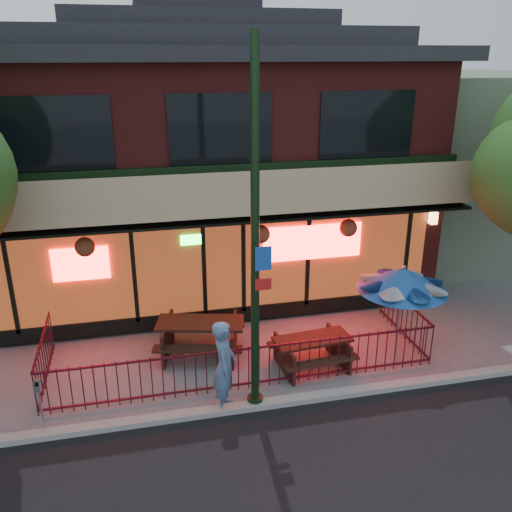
# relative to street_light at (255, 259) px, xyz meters

# --- Properties ---
(ground) EXTENTS (80.00, 80.00, 0.00)m
(ground) POSITION_rel_street_light_xyz_m (-0.00, 0.40, -3.15)
(ground) COLOR gray
(ground) RESTS_ON ground
(curb) EXTENTS (80.00, 0.25, 0.12)m
(curb) POSITION_rel_street_light_xyz_m (-0.00, -0.10, -3.09)
(curb) COLOR #999993
(curb) RESTS_ON ground
(restaurant_building) EXTENTS (12.96, 9.49, 8.05)m
(restaurant_building) POSITION_rel_street_light_xyz_m (-0.00, 7.51, 0.98)
(restaurant_building) COLOR maroon
(restaurant_building) RESTS_ON ground
(neighbor_building) EXTENTS (6.00, 7.00, 6.00)m
(neighbor_building) POSITION_rel_street_light_xyz_m (9.00, 8.10, -0.15)
(neighbor_building) COLOR slate
(neighbor_building) RESTS_ON ground
(patio_fence) EXTENTS (8.44, 2.62, 1.00)m
(patio_fence) POSITION_rel_street_light_xyz_m (-0.00, 0.91, -2.52)
(patio_fence) COLOR #490F1D
(patio_fence) RESTS_ON ground
(street_light) EXTENTS (0.43, 0.32, 7.00)m
(street_light) POSITION_rel_street_light_xyz_m (0.00, 0.00, 0.00)
(street_light) COLOR black
(street_light) RESTS_ON ground
(picnic_table_left) EXTENTS (2.29, 1.95, 0.85)m
(picnic_table_left) POSITION_rel_street_light_xyz_m (-0.80, 2.19, -2.59)
(picnic_table_left) COLOR black
(picnic_table_left) RESTS_ON ground
(picnic_table_right) EXTENTS (1.82, 1.46, 0.73)m
(picnic_table_right) POSITION_rel_street_light_xyz_m (1.55, 1.10, -2.67)
(picnic_table_right) COLOR #391B14
(picnic_table_right) RESTS_ON ground
(patio_umbrella) EXTENTS (2.00, 2.00, 2.28)m
(patio_umbrella) POSITION_rel_street_light_xyz_m (3.60, 1.10, -1.20)
(patio_umbrella) COLOR gray
(patio_umbrella) RESTS_ON ground
(pedestrian) EXTENTS (0.60, 0.78, 1.91)m
(pedestrian) POSITION_rel_street_light_xyz_m (-0.60, 0.05, -2.19)
(pedestrian) COLOR #4C6C98
(pedestrian) RESTS_ON ground
(parking_meter_near) EXTENTS (0.12, 0.11, 1.18)m
(parking_meter_near) POSITION_rel_street_light_xyz_m (-4.00, 0.00, -2.35)
(parking_meter_near) COLOR #9D9FA5
(parking_meter_near) RESTS_ON ground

